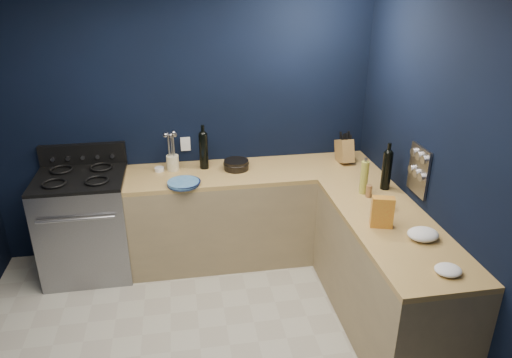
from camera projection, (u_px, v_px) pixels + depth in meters
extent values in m
cube|color=black|center=(184.00, 121.00, 4.39)|extent=(3.50, 0.02, 2.60)
cube|color=black|center=(465.00, 186.00, 3.07)|extent=(0.02, 3.50, 2.60)
cube|color=#937E57|center=(254.00, 215.00, 4.54)|extent=(2.30, 0.63, 0.86)
cube|color=olive|center=(254.00, 172.00, 4.36)|extent=(2.30, 0.63, 0.04)
cube|color=#937E57|center=(385.00, 276.00, 3.63)|extent=(0.63, 1.67, 0.86)
cube|color=olive|center=(392.00, 225.00, 3.45)|extent=(0.63, 1.67, 0.04)
cube|color=gray|center=(87.00, 226.00, 4.29)|extent=(0.76, 0.66, 0.92)
cube|color=black|center=(81.00, 245.00, 4.01)|extent=(0.59, 0.02, 0.42)
cube|color=black|center=(79.00, 178.00, 4.09)|extent=(0.76, 0.66, 0.03)
cube|color=black|center=(83.00, 154.00, 4.32)|extent=(0.76, 0.06, 0.20)
cube|color=gray|center=(419.00, 170.00, 3.62)|extent=(0.02, 0.28, 0.38)
cube|color=white|center=(185.00, 144.00, 4.46)|extent=(0.09, 0.02, 0.13)
cylinder|color=#2F66A2|center=(183.00, 183.00, 4.04)|extent=(0.32, 0.32, 0.03)
cylinder|color=white|center=(159.00, 169.00, 4.32)|extent=(0.11, 0.11, 0.03)
cylinder|color=beige|center=(173.00, 163.00, 4.32)|extent=(0.14, 0.14, 0.14)
cylinder|color=black|center=(204.00, 151.00, 4.33)|extent=(0.10, 0.10, 0.33)
cylinder|color=black|center=(236.00, 165.00, 4.35)|extent=(0.23, 0.23, 0.09)
cube|color=olive|center=(344.00, 151.00, 4.50)|extent=(0.13, 0.26, 0.27)
cylinder|color=black|center=(387.00, 171.00, 3.92)|extent=(0.08, 0.08, 0.32)
cylinder|color=#AAAB3E|center=(364.00, 178.00, 3.85)|extent=(0.08, 0.08, 0.28)
cylinder|color=olive|center=(369.00, 191.00, 3.81)|extent=(0.06, 0.06, 0.10)
cylinder|color=olive|center=(391.00, 204.00, 3.62)|extent=(0.05, 0.05, 0.09)
cube|color=red|center=(382.00, 212.00, 3.35)|extent=(0.17, 0.11, 0.23)
ellipsoid|color=white|center=(423.00, 234.00, 3.22)|extent=(0.25, 0.23, 0.08)
ellipsoid|color=white|center=(448.00, 270.00, 2.86)|extent=(0.17, 0.15, 0.05)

